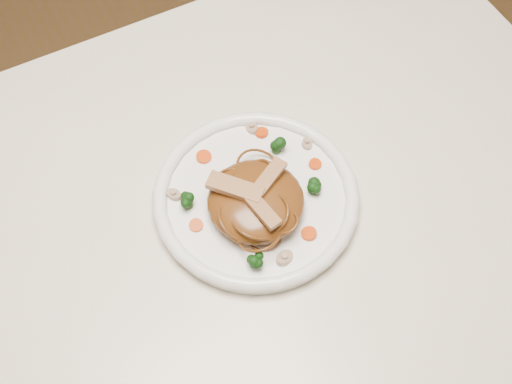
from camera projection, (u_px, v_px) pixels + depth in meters
name	position (u px, v px, depth m)	size (l,w,h in m)	color
ground	(232.00, 372.00, 1.60)	(4.00, 4.00, 0.00)	brown
table	(220.00, 250.00, 1.04)	(1.20, 0.80, 0.75)	beige
plate	(256.00, 200.00, 0.96)	(0.29, 0.29, 0.02)	white
noodle_mound	(256.00, 201.00, 0.92)	(0.13, 0.13, 0.04)	brown
chicken_a	(269.00, 177.00, 0.91)	(0.06, 0.02, 0.01)	tan
chicken_b	(235.00, 188.00, 0.90)	(0.08, 0.02, 0.01)	tan
chicken_c	(262.00, 210.00, 0.89)	(0.06, 0.02, 0.01)	tan
broccoli_0	(277.00, 145.00, 0.98)	(0.03, 0.03, 0.03)	#0F360B
broccoli_1	(188.00, 200.00, 0.93)	(0.02, 0.02, 0.03)	#0F360B
broccoli_2	(256.00, 259.00, 0.89)	(0.03, 0.03, 0.03)	#0F360B
broccoli_3	(314.00, 186.00, 0.95)	(0.02, 0.02, 0.03)	#0F360B
carrot_0	(262.00, 132.00, 1.01)	(0.02, 0.02, 0.01)	#CD3E07
carrot_1	(196.00, 225.00, 0.93)	(0.02, 0.02, 0.01)	#CD3E07
carrot_2	(315.00, 164.00, 0.98)	(0.02, 0.02, 0.01)	#CD3E07
carrot_3	(204.00, 157.00, 0.98)	(0.02, 0.02, 0.01)	#CD3E07
carrot_4	(309.00, 234.00, 0.92)	(0.02, 0.02, 0.01)	#CD3E07
mushroom_0	(284.00, 258.00, 0.90)	(0.03, 0.03, 0.01)	#BAA98B
mushroom_1	(307.00, 144.00, 1.00)	(0.02, 0.02, 0.01)	#BAA98B
mushroom_2	(174.00, 194.00, 0.95)	(0.02, 0.02, 0.01)	#BAA98B
mushroom_3	(252.00, 127.00, 1.01)	(0.02, 0.02, 0.01)	#BAA98B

